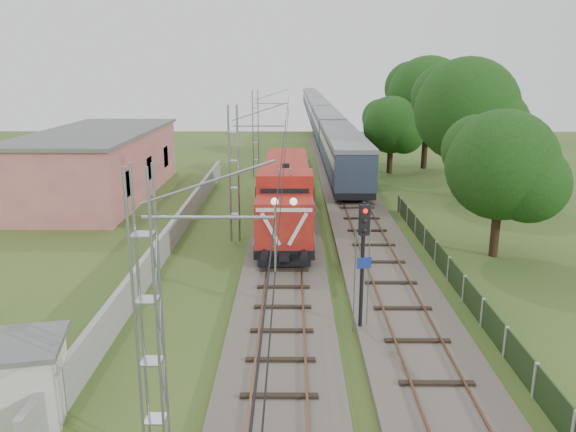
{
  "coord_description": "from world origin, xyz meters",
  "views": [
    {
      "loc": [
        0.38,
        -20.15,
        10.09
      ],
      "look_at": [
        0.17,
        9.34,
        2.2
      ],
      "focal_mm": 35.0,
      "sensor_mm": 36.0,
      "label": 1
    }
  ],
  "objects_px": {
    "locomotive": "(286,193)",
    "coach_rake": "(319,111)",
    "relay_hut": "(23,381)",
    "signal_post": "(363,246)"
  },
  "relations": [
    {
      "from": "locomotive",
      "to": "relay_hut",
      "type": "distance_m",
      "value": 21.81
    },
    {
      "from": "relay_hut",
      "to": "signal_post",
      "type": "bearing_deg",
      "value": 28.03
    },
    {
      "from": "coach_rake",
      "to": "relay_hut",
      "type": "height_order",
      "value": "coach_rake"
    },
    {
      "from": "locomotive",
      "to": "coach_rake",
      "type": "xyz_separation_m",
      "value": [
        5.0,
        64.12,
        0.34
      ]
    },
    {
      "from": "signal_post",
      "to": "relay_hut",
      "type": "bearing_deg",
      "value": -151.97
    },
    {
      "from": "locomotive",
      "to": "signal_post",
      "type": "bearing_deg",
      "value": -78.45
    },
    {
      "from": "locomotive",
      "to": "signal_post",
      "type": "xyz_separation_m",
      "value": [
        3.05,
        -14.92,
        1.34
      ]
    },
    {
      "from": "locomotive",
      "to": "coach_rake",
      "type": "height_order",
      "value": "locomotive"
    },
    {
      "from": "signal_post",
      "to": "coach_rake",
      "type": "bearing_deg",
      "value": 88.59
    },
    {
      "from": "locomotive",
      "to": "relay_hut",
      "type": "relative_size",
      "value": 6.01
    }
  ]
}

